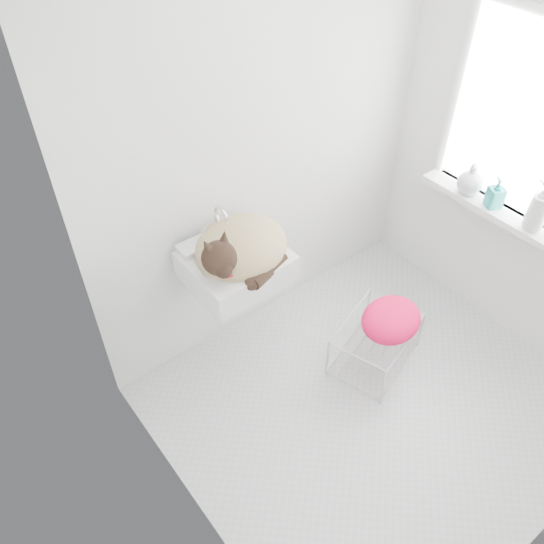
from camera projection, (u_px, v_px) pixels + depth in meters
floor at (373, 405)px, 3.20m from camera, size 2.20×2.00×0.02m
back_wall at (265, 141)px, 2.92m from camera, size 2.20×0.02×2.50m
left_wall at (185, 369)px, 1.85m from camera, size 0.02×2.00×2.50m
window_glass at (526, 120)px, 2.87m from camera, size 0.01×0.80×1.00m
window_frame at (525, 121)px, 2.87m from camera, size 0.04×0.90×1.10m
windowsill at (490, 207)px, 3.20m from camera, size 0.16×0.88×0.04m
sink at (236, 255)px, 2.87m from camera, size 0.50×0.44×0.20m
faucet at (214, 216)px, 2.88m from camera, size 0.18×0.13×0.18m
cat at (239, 250)px, 2.83m from camera, size 0.51×0.41×0.32m
wire_rack at (375, 344)px, 3.34m from camera, size 0.60×0.50×0.31m
towel at (390, 326)px, 3.19m from camera, size 0.43×0.34×0.16m
bottle_a at (530, 228)px, 3.03m from camera, size 0.11×0.11×0.24m
bottle_b at (492, 206)px, 3.17m from camera, size 0.11×0.11×0.18m
bottle_c at (467, 192)px, 3.27m from camera, size 0.21×0.21×0.19m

